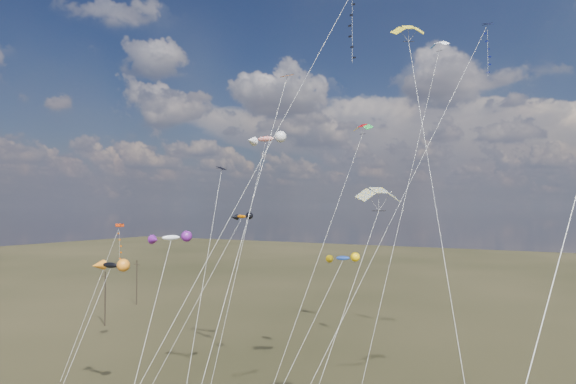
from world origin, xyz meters
The scene contains 16 objects.
utility_pole_near centered at (-38.00, 30.00, 4.09)m, with size 1.40×0.20×8.00m.
utility_pole_far centered at (-46.00, 44.00, 4.09)m, with size 1.40×0.20×8.00m.
diamond_black_high centered at (7.87, 11.69, 29.52)m, with size 12.07×16.30×34.32m.
diamond_navy_tall centered at (15.19, 26.72, 30.31)m, with size 10.36×27.06×35.40m.
diamond_black_mid centered at (-2.27, 9.25, 14.48)m, with size 6.19×13.35×21.20m.
diamond_red_low centered at (-23.60, 19.20, 12.84)m, with size 2.34×9.72×15.63m.
diamond_orange_center centered at (4.19, 6.21, 19.05)m, with size 1.93×16.44×27.99m.
parafoil_yellow centered at (12.15, 15.41, 31.35)m, with size 10.34×18.86×32.17m.
parafoil_blue_white centered at (9.78, 35.45, 36.00)m, with size 2.58×24.83×36.88m.
parafoil_striped centered at (11.12, 11.25, 18.76)m, with size 4.50×11.51×19.54m.
parafoil_tricolor centered at (5.37, 22.88, 25.20)m, with size 4.08×15.55×25.92m.
novelty_black_orange centered at (-12.64, 8.54, 12.48)m, with size 3.46×7.83×13.08m.
novelty_orange_black centered at (-9.69, 24.43, 16.46)m, with size 3.02×15.14×17.00m.
novelty_white_purple centered at (-0.09, 2.45, 15.51)m, with size 6.27×13.07×16.00m.
novelty_redwhite_stripe centered at (-5.19, 22.37, 24.71)m, with size 4.16×13.96×25.44m.
novelty_blue_yellow centered at (7.49, 13.22, 13.62)m, with size 5.64×7.48×14.12m.
Camera 1 is at (23.29, -23.17, 17.66)m, focal length 32.00 mm.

